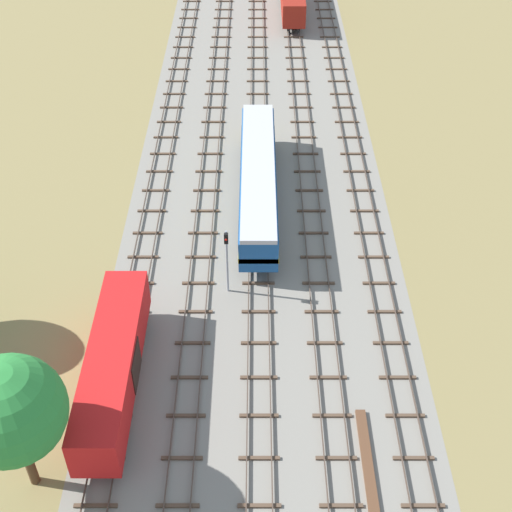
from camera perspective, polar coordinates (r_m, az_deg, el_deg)
The scene contains 12 objects.
ground_plane at distance 72.09m, azimuth -0.09°, elevation 10.97°, with size 480.00×480.00×0.00m, color olive.
ballast_bed at distance 72.09m, azimuth -0.09°, elevation 10.97°, with size 21.84×176.00×0.01m, color gray.
track_far_left at distance 73.42m, azimuth -7.20°, elevation 11.34°, with size 2.40×126.00×0.29m.
track_left at distance 73.03m, azimuth -3.66°, elevation 11.42°, with size 2.40×126.00×0.29m.
track_centre_left at distance 72.90m, azimuth -0.09°, elevation 11.45°, with size 2.40×126.00×0.29m.
track_centre at distance 73.05m, azimuth 3.48°, elevation 11.43°, with size 2.40×126.00×0.29m.
track_centre_right at distance 73.47m, azimuth 7.03°, elevation 11.38°, with size 2.40×126.00×0.29m.
freight_boxcar_far_left_nearest at distance 44.21m, azimuth -11.70°, elevation -8.64°, with size 2.87×14.00×3.60m.
diesel_railcar_centre_left_near at distance 58.36m, azimuth -0.04°, elevation 6.26°, with size 2.96×20.50×3.80m.
signal_post_nearest at distance 49.21m, azimuth -2.59°, elevation 0.12°, with size 0.28×0.47×5.54m.
lineside_tree_1 at distance 38.32m, azimuth -19.46°, elevation -11.83°, with size 5.82×5.82×9.24m.
spare_rail_bundle at distance 41.71m, azimuth 9.10°, elevation -17.72°, with size 0.60×10.00×0.24m, color brown.
Camera 1 is at (-0.18, -6.97, 35.10)m, focal length 49.33 mm.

